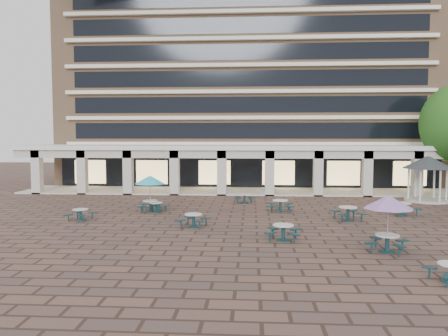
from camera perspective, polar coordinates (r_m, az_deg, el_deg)
The scene contains 16 objects.
ground at distance 26.58m, azimuth 2.44°, elevation -7.15°, with size 120.00×120.00×0.00m, color brown.
apartment_building at distance 52.06m, azimuth 3.10°, elevation 12.28°, with size 40.00×15.50×25.20m.
retail_arcade at distance 40.92m, azimuth 2.89°, elevation 1.03°, with size 42.00×6.60×4.40m.
picnic_table_1 at distance 22.27m, azimuth 7.74°, elevation -8.15°, with size 1.98×1.98×0.80m.
picnic_table_4 at distance 30.60m, azimuth -9.64°, elevation -1.71°, with size 2.16×2.16×2.49m.
picnic_table_5 at distance 28.68m, azimuth -18.25°, elevation -5.67°, with size 1.75×1.75×0.70m.
picnic_table_6 at distance 20.90m, azimuth 20.66°, elevation -4.45°, with size 2.21×2.21×2.56m.
picnic_table_7 at distance 28.31m, azimuth 15.88°, elevation -5.57°, with size 2.12×2.12×0.85m.
picnic_table_8 at distance 25.30m, azimuth -4.00°, elevation -6.68°, with size 1.96×1.96×0.76m.
picnic_table_9 at distance 34.21m, azimuth 2.67°, elevation -3.90°, with size 1.67×1.67×0.71m.
picnic_table_10 at distance 30.58m, azimuth 7.37°, elevation -4.77°, with size 1.84×1.84×0.81m.
picnic_table_12 at distance 30.44m, azimuth -8.85°, elevation -4.98°, with size 1.74×1.74×0.69m.
picnic_table_13 at distance 31.20m, azimuth 22.24°, elevation -4.82°, with size 2.35×2.35×0.86m.
gazebo at distance 38.57m, azimuth 25.09°, elevation 0.07°, with size 3.90×3.90×3.63m.
planter_left at distance 39.33m, azimuth -0.02°, elevation -2.81°, with size 1.50×0.63×1.19m.
planter_right at distance 39.26m, azimuth 5.71°, elevation -2.67°, with size 1.50×0.79×1.34m.
Camera 1 is at (0.54, -26.06, 5.18)m, focal length 35.00 mm.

